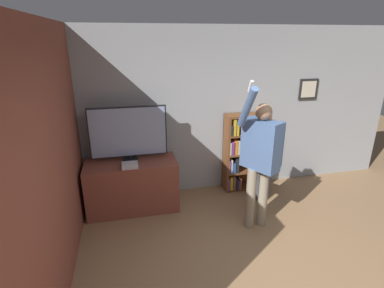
# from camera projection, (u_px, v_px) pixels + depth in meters

# --- Properties ---
(wall_back) EXTENTS (6.41, 0.09, 2.70)m
(wall_back) POSITION_uv_depth(u_px,v_px,m) (219.00, 112.00, 4.94)
(wall_back) COLOR #9EA3A8
(wall_back) RESTS_ON ground_plane
(wall_side_brick) EXTENTS (0.06, 4.23, 2.70)m
(wall_side_brick) POSITION_uv_depth(u_px,v_px,m) (59.00, 152.00, 3.23)
(wall_side_brick) COLOR brown
(wall_side_brick) RESTS_ON ground_plane
(tv_ledge) EXTENTS (1.35, 0.61, 0.77)m
(tv_ledge) POSITION_uv_depth(u_px,v_px,m) (132.00, 185.00, 4.56)
(tv_ledge) COLOR brown
(tv_ledge) RESTS_ON ground_plane
(television) EXTENTS (1.12, 0.22, 0.82)m
(television) POSITION_uv_depth(u_px,v_px,m) (128.00, 133.00, 4.37)
(television) COLOR black
(television) RESTS_ON tv_ledge
(game_console) EXTENTS (0.23, 0.20, 0.06)m
(game_console) POSITION_uv_depth(u_px,v_px,m) (130.00, 165.00, 4.25)
(game_console) COLOR silver
(game_console) RESTS_ON tv_ledge
(bookshelf) EXTENTS (0.73, 0.28, 1.33)m
(bookshelf) POSITION_uv_depth(u_px,v_px,m) (241.00, 154.00, 5.09)
(bookshelf) COLOR brown
(bookshelf) RESTS_ON ground_plane
(person) EXTENTS (0.64, 0.60, 2.07)m
(person) POSITION_uv_depth(u_px,v_px,m) (260.00, 155.00, 3.89)
(person) COLOR gray
(person) RESTS_ON ground_plane
(waste_bin) EXTENTS (0.30, 0.30, 0.35)m
(waste_bin) POSITION_uv_depth(u_px,v_px,m) (261.00, 187.00, 4.95)
(waste_bin) COLOR #4C4C51
(waste_bin) RESTS_ON ground_plane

